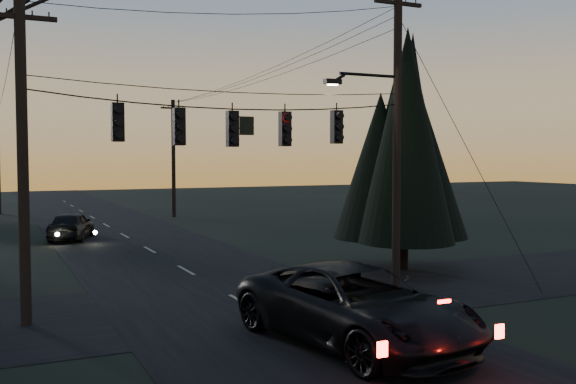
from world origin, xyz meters
name	(u,v)px	position (x,y,z in m)	size (l,w,h in m)	color
main_road	(160,256)	(0.00, 20.00, 0.01)	(8.00, 120.00, 0.02)	black
cross_road	(243,303)	(0.00, 10.00, 0.01)	(60.00, 7.00, 0.02)	black
utility_pole_right	(396,287)	(5.50, 10.00, 0.00)	(5.00, 0.30, 10.00)	black
utility_pole_left	(26,325)	(-6.00, 10.00, 0.00)	(1.80, 0.30, 8.50)	black
utility_pole_far_r	(174,217)	(5.50, 38.00, 0.00)	(1.80, 0.30, 8.50)	black
span_signal_assembly	(234,127)	(-0.24, 10.00, 5.25)	(11.50, 0.44, 1.58)	black
evergreen_right	(405,149)	(7.68, 12.62, 4.67)	(3.85, 3.85, 8.15)	black
suv_near	(356,306)	(0.80, 4.85, 0.91)	(3.00, 6.52, 1.81)	black
sedan_oncoming_a	(71,226)	(-2.88, 27.40, 0.75)	(1.78, 4.42, 1.51)	black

